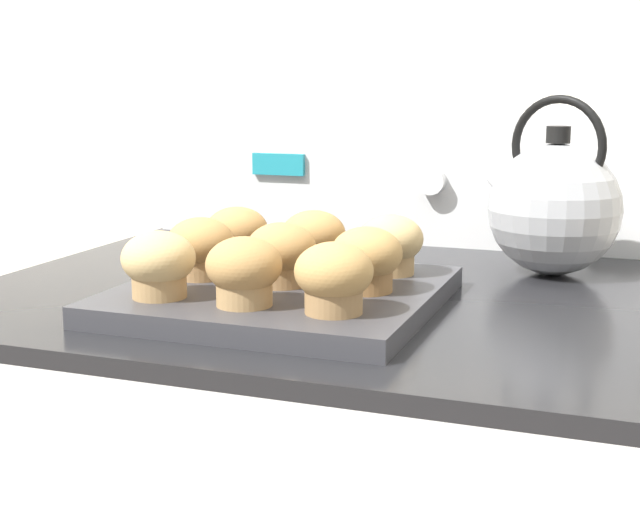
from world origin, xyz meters
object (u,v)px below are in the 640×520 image
object	(u,v)px
muffin_r1_c1	(280,253)
muffin_r0_c0	(159,264)
muffin_r1_c2	(366,259)
muffin_pan	(280,295)
muffin_r0_c2	(334,277)
muffin_r1_c0	(201,247)
tea_kettle	(554,207)
muffin_r0_c1	(243,271)
muffin_r2_c2	(390,244)
muffin_r2_c1	(313,239)
muffin_r2_c0	(237,234)

from	to	relation	value
muffin_r1_c1	muffin_r0_c0	bearing A→B (deg)	-135.10
muffin_r1_c1	muffin_r1_c2	world-z (taller)	same
muffin_r1_c1	muffin_r1_c2	bearing A→B (deg)	2.61
muffin_pan	muffin_r0_c2	bearing A→B (deg)	-44.63
muffin_r1_c0	tea_kettle	size ratio (longest dim) A/B	0.34
muffin_pan	muffin_r1_c2	bearing A→B (deg)	1.80
muffin_r0_c1	muffin_r1_c0	xyz separation A→B (m)	(-0.09, 0.09, 0.00)
muffin_r0_c0	muffin_r1_c2	distance (m)	0.21
muffin_r1_c1	muffin_r0_c2	bearing A→B (deg)	-44.62
muffin_r2_c2	muffin_r1_c1	bearing A→B (deg)	-134.49
muffin_r0_c2	muffin_r1_c0	size ratio (longest dim) A/B	1.00
muffin_r2_c1	muffin_r1_c0	bearing A→B (deg)	-135.92
muffin_r0_c0	muffin_r2_c0	distance (m)	0.18
muffin_r0_c0	muffin_r1_c2	xyz separation A→B (m)	(0.18, 0.09, 0.00)
muffin_r2_c2	tea_kettle	bearing A→B (deg)	46.90
muffin_r1_c2	muffin_r0_c0	bearing A→B (deg)	-152.60
muffin_r1_c1	muffin_r2_c1	bearing A→B (deg)	89.52
muffin_r0_c2	muffin_r1_c2	world-z (taller)	same
muffin_r1_c0	tea_kettle	bearing A→B (deg)	36.98
muffin_pan	muffin_r1_c0	world-z (taller)	muffin_r1_c0
tea_kettle	muffin_r1_c0	bearing A→B (deg)	-143.02
muffin_r1_c2	tea_kettle	distance (m)	0.30
muffin_r0_c0	muffin_r1_c1	bearing A→B (deg)	44.90
muffin_r1_c1	muffin_r2_c0	xyz separation A→B (m)	(-0.09, 0.09, 0.00)
muffin_r2_c2	muffin_r2_c0	bearing A→B (deg)	-179.18
muffin_pan	muffin_r0_c0	xyz separation A→B (m)	(-0.09, -0.09, 0.04)
muffin_r1_c0	muffin_r1_c2	size ratio (longest dim) A/B	1.00
muffin_r0_c0	muffin_r2_c0	xyz separation A→B (m)	(-0.00, 0.18, 0.00)
muffin_r0_c0	muffin_r0_c2	distance (m)	0.18
muffin_pan	muffin_r0_c2	distance (m)	0.14
muffin_r1_c2	muffin_r2_c0	size ratio (longest dim) A/B	1.00
muffin_r2_c0	tea_kettle	xyz separation A→B (m)	(0.34, 0.17, 0.03)
muffin_r1_c0	muffin_r1_c2	distance (m)	0.19
muffin_r0_c1	muffin_r2_c2	xyz separation A→B (m)	(0.09, 0.18, 0.00)
muffin_r0_c0	muffin_r2_c2	world-z (taller)	same
tea_kettle	muffin_r0_c1	bearing A→B (deg)	-125.21
muffin_r2_c0	muffin_r1_c0	bearing A→B (deg)	-90.70
muffin_r1_c1	muffin_r1_c0	bearing A→B (deg)	178.32
muffin_r1_c1	muffin_r1_c2	distance (m)	0.09
muffin_r0_c2	muffin_r1_c2	xyz separation A→B (m)	(0.00, 0.09, 0.00)
muffin_r2_c1	muffin_r1_c1	bearing A→B (deg)	-90.48
muffin_pan	muffin_r1_c1	distance (m)	0.04
muffin_r0_c2	muffin_r2_c1	xyz separation A→B (m)	(-0.09, 0.18, 0.00)
muffin_r1_c0	muffin_r2_c1	bearing A→B (deg)	44.08
muffin_r0_c1	tea_kettle	distance (m)	0.43
muffin_r0_c0	muffin_pan	bearing A→B (deg)	45.69
muffin_r0_c1	muffin_r1_c2	size ratio (longest dim) A/B	1.00
muffin_pan	muffin_r2_c2	distance (m)	0.14
muffin_r0_c0	muffin_r1_c0	size ratio (longest dim) A/B	1.00
muffin_r2_c1	tea_kettle	xyz separation A→B (m)	(0.25, 0.17, 0.03)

